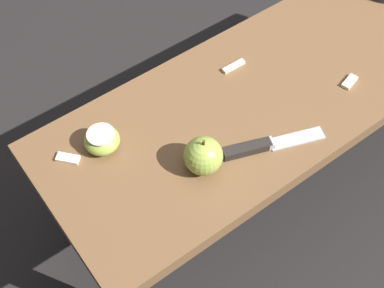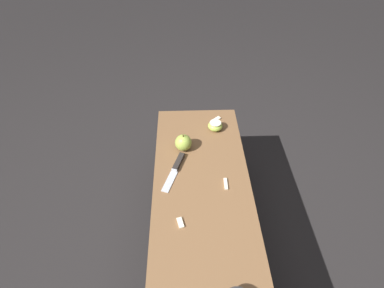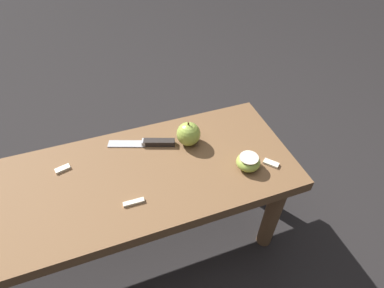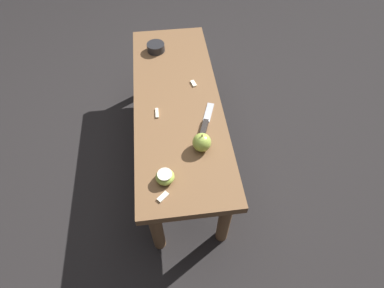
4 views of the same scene
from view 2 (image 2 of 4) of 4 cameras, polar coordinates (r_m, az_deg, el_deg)
ground_plane at (r=1.63m, az=1.74°, el=-19.58°), size 8.00×8.00×0.00m
wooden_bench at (r=1.31m, az=2.09°, el=-12.42°), size 1.23×0.42×0.43m
knife at (r=1.37m, az=-3.00°, el=-4.32°), size 0.22×0.10×0.02m
apple_whole at (r=1.43m, az=-1.66°, el=0.26°), size 0.08×0.08×0.09m
apple_cut at (r=1.55m, az=4.45°, el=3.49°), size 0.08×0.08×0.05m
apple_slice_near_knife at (r=1.20m, az=-2.23°, el=-14.76°), size 0.05×0.03×0.01m
apple_slice_center at (r=1.32m, az=6.44°, el=-7.56°), size 0.06×0.02×0.01m
apple_slice_near_bowl at (r=1.63m, az=4.69°, el=4.72°), size 0.05×0.05×0.01m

